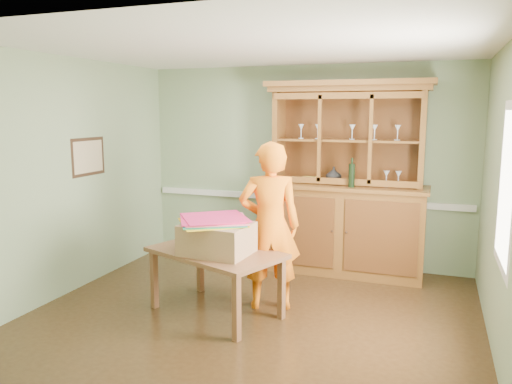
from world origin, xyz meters
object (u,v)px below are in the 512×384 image
at_px(dining_table, 216,258).
at_px(cardboard_box, 217,239).
at_px(china_hutch, 345,207).
at_px(person, 270,226).

relative_size(dining_table, cardboard_box, 2.36).
distance_m(china_hutch, dining_table, 2.10).
bearing_deg(dining_table, china_hutch, 82.32).
bearing_deg(dining_table, person, 57.77).
bearing_deg(cardboard_box, person, 47.08).
bearing_deg(person, cardboard_box, 26.29).
xyz_separation_m(dining_table, person, (0.47, 0.35, 0.30)).
bearing_deg(china_hutch, person, -109.83).
height_order(cardboard_box, person, person).
distance_m(cardboard_box, person, 0.61).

